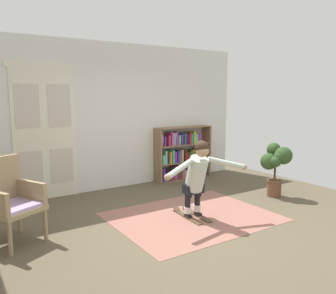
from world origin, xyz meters
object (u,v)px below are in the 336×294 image
Objects in this scene: potted_plant at (276,163)px; person_skier at (198,173)px; bookshelf at (182,155)px; skis_pair at (191,215)px; wicker_chair at (9,198)px.

person_skier reaches higher than potted_plant.
bookshelf reaches higher than skis_pair.
potted_plant is at bearing -71.83° from bookshelf.
wicker_chair is 2.60m from person_skier.
person_skier reaches higher than bookshelf.
wicker_chair is 1.43× the size of skis_pair.
skis_pair is (-1.96, -0.01, -0.61)m from potted_plant.
skis_pair is 0.72m from person_skier.
person_skier reaches higher than skis_pair.
potted_plant is at bearing 4.82° from person_skier.
potted_plant is 2.06m from skis_pair.
skis_pair is (2.52, -0.52, -0.56)m from wicker_chair.
potted_plant reaches higher than skis_pair.
person_skier is at bearing -175.18° from potted_plant.
potted_plant is (4.48, -0.51, 0.05)m from wicker_chair.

